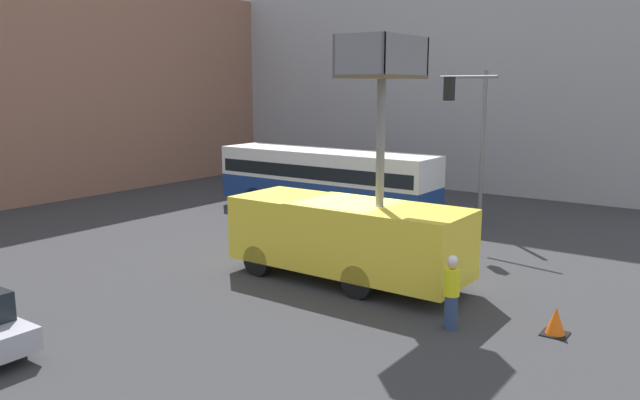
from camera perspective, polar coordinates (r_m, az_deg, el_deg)
The scene contains 8 objects.
ground_plane at distance 19.32m, azimuth 2.72°, elevation -7.21°, with size 120.00×120.00×0.00m, color #333335.
building_backdrop_side at distance 41.03m, azimuth 13.09°, elevation 13.92°, with size 10.00×28.00×17.07m.
utility_truck at distance 18.69m, azimuth 2.57°, elevation -2.87°, with size 2.56×7.35×7.19m.
city_bus at distance 28.84m, azimuth 0.52°, elevation 2.20°, with size 2.53×10.79×2.90m.
traffic_light_pole at distance 26.08m, azimuth 13.71°, elevation 6.73°, with size 2.84×2.58×6.48m.
road_worker_near_truck at distance 15.56m, azimuth 11.94°, elevation -8.26°, with size 0.38×0.38×1.85m.
road_worker_directing at distance 23.60m, azimuth 5.42°, elevation -1.63°, with size 0.38×0.38×1.87m.
traffic_cone_near_truck at distance 16.10m, azimuth 20.75°, elevation -10.37°, with size 0.60×0.60×0.68m.
Camera 1 is at (-15.48, -9.98, 5.86)m, focal length 35.00 mm.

